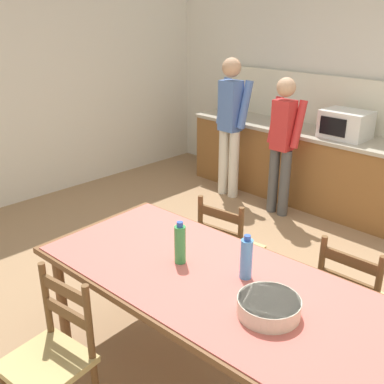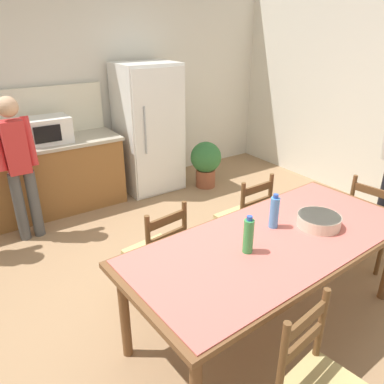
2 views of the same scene
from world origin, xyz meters
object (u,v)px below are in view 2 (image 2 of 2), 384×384
refrigerator (149,129)px  chair_side_far_right (245,218)px  chair_side_far_left (158,253)px  dining_table (274,247)px  microwave (48,130)px  bottle_near_centre (248,236)px  potted_plant (206,161)px  serving_bowl (319,220)px  chair_head_end (372,222)px  bottle_off_centre (274,212)px  person_at_counter (18,163)px

refrigerator → chair_side_far_right: bearing=-92.2°
chair_side_far_left → dining_table: bearing=117.9°
microwave → chair_side_far_left: 2.30m
refrigerator → microwave: size_ratio=3.47×
microwave → bottle_near_centre: size_ratio=1.85×
potted_plant → dining_table: bearing=-115.7°
potted_plant → refrigerator: bearing=147.4°
dining_table → serving_bowl: serving_bowl is taller
dining_table → serving_bowl: size_ratio=7.22×
chair_head_end → microwave: bearing=28.8°
microwave → chair_side_far_right: bearing=-60.0°
microwave → bottle_near_centre: bearing=-80.5°
chair_side_far_left → potted_plant: size_ratio=1.36×
bottle_near_centre → potted_plant: bearing=59.5°
refrigerator → dining_table: (-0.54, -2.95, -0.16)m
chair_side_far_right → potted_plant: (0.75, 1.70, -0.06)m
microwave → bottle_off_centre: (0.89, -2.84, -0.13)m
chair_side_far_left → chair_side_far_right: bearing=175.3°
bottle_off_centre → serving_bowl: bottle_off_centre is taller
microwave → chair_head_end: 3.68m
dining_table → chair_side_far_right: size_ratio=2.54×
serving_bowl → person_at_counter: person_at_counter is taller
chair_side_far_left → chair_head_end: same height
microwave → dining_table: (0.78, -2.97, -0.33)m
chair_side_far_right → chair_side_far_left: bearing=1.0°
chair_side_far_left → person_at_counter: size_ratio=0.59×
dining_table → chair_head_end: 1.45m
bottle_off_centre → dining_table: bearing=-128.8°
person_at_counter → potted_plant: bearing=-88.3°
microwave → potted_plant: (1.99, -0.45, -0.66)m
chair_side_far_left → person_at_counter: person_at_counter is taller
bottle_off_centre → chair_side_far_left: bearing=136.2°
serving_bowl → potted_plant: (0.81, 2.57, -0.45)m
person_at_counter → chair_side_far_right: bearing=-133.9°
refrigerator → serving_bowl: (-0.14, -3.00, -0.03)m
microwave → chair_side_far_left: bearing=-84.0°
bottle_off_centre → chair_side_far_left: 1.02m
dining_table → bottle_off_centre: size_ratio=8.56×
bottle_near_centre → person_at_counter: person_at_counter is taller
refrigerator → person_at_counter: refrigerator is taller
refrigerator → chair_side_far_left: 2.48m
microwave → serving_bowl: microwave is taller
chair_head_end → potted_plant: size_ratio=1.36×
serving_bowl → bottle_near_centre: bearing=177.1°
refrigerator → bottle_near_centre: bearing=-105.5°
person_at_counter → potted_plant: person_at_counter is taller
refrigerator → potted_plant: (0.67, -0.43, -0.48)m
person_at_counter → potted_plant: size_ratio=2.33×
microwave → refrigerator: bearing=-0.8°
bottle_off_centre → chair_side_far_right: size_ratio=0.30×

